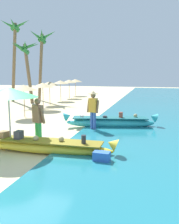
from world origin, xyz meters
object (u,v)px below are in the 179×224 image
at_px(person_tourist_customer, 38,119).
at_px(cooler_box, 102,158).
at_px(palm_tree_tall_inland, 26,53).
at_px(palm_tree_mid_cluster, 15,38).
at_px(boat_cyan_midground, 110,122).
at_px(paddle, 49,163).
at_px(boat_yellow_foreground, 43,145).
at_px(person_vendor_hatted, 93,108).
at_px(patio_umbrella_large, 8,93).
at_px(palm_tree_leaning_seaward, 42,45).

height_order(person_tourist_customer, cooler_box, person_tourist_customer).
xyz_separation_m(palm_tree_tall_inland, palm_tree_mid_cluster, (-1.45, 0.83, 1.38)).
distance_m(boat_cyan_midground, palm_tree_mid_cluster, 14.33).
bearing_deg(paddle, boat_cyan_midground, 79.80).
relative_size(boat_yellow_foreground, person_vendor_hatted, 2.70).
bearing_deg(patio_umbrella_large, palm_tree_leaning_seaward, 111.18).
xyz_separation_m(boat_cyan_midground, palm_tree_tall_inland, (-8.65, 7.82, 3.97)).
bearing_deg(person_tourist_customer, palm_tree_tall_inland, 120.55).
xyz_separation_m(person_tourist_customer, palm_tree_mid_cluster, (-8.15, 12.18, 4.67)).
height_order(palm_tree_tall_inland, palm_tree_leaning_seaward, palm_tree_leaning_seaward).
bearing_deg(palm_tree_mid_cluster, person_tourist_customer, -56.22).
relative_size(palm_tree_tall_inland, cooler_box, 11.34).
xyz_separation_m(boat_yellow_foreground, person_vendor_hatted, (0.84, 3.36, 0.80)).
xyz_separation_m(boat_cyan_midground, palm_tree_mid_cluster, (-10.09, 8.64, 5.35)).
bearing_deg(patio_umbrella_large, boat_cyan_midground, 56.29).
distance_m(boat_cyan_midground, patio_umbrella_large, 5.17).
bearing_deg(person_vendor_hatted, boat_cyan_midground, 51.94).
relative_size(person_tourist_customer, palm_tree_leaning_seaward, 0.26).
distance_m(patio_umbrella_large, paddle, 2.79).
xyz_separation_m(person_tourist_customer, paddle, (1.04, -1.48, -0.94)).
height_order(person_vendor_hatted, palm_tree_leaning_seaward, palm_tree_leaning_seaward).
relative_size(person_tourist_customer, paddle, 1.06).
relative_size(person_vendor_hatted, cooler_box, 3.85).
relative_size(boat_cyan_midground, person_tourist_customer, 2.61).
distance_m(patio_umbrella_large, palm_tree_tall_inland, 13.49).
relative_size(boat_yellow_foreground, palm_tree_leaning_seaward, 0.75).
xyz_separation_m(boat_cyan_midground, patio_umbrella_large, (-2.72, -4.08, 1.65)).
bearing_deg(person_tourist_customer, palm_tree_mid_cluster, 123.78).
xyz_separation_m(patio_umbrella_large, cooler_box, (3.29, -0.58, -1.75)).
height_order(boat_yellow_foreground, cooler_box, boat_yellow_foreground).
distance_m(palm_tree_tall_inland, cooler_box, 16.03).
bearing_deg(boat_yellow_foreground, cooler_box, -13.47).
relative_size(patio_umbrella_large, palm_tree_mid_cluster, 0.29).
height_order(patio_umbrella_large, palm_tree_tall_inland, palm_tree_tall_inland).
bearing_deg(palm_tree_tall_inland, boat_yellow_foreground, -59.08).
bearing_deg(cooler_box, patio_umbrella_large, 173.85).
height_order(person_vendor_hatted, person_tourist_customer, person_vendor_hatted).
bearing_deg(person_tourist_customer, palm_tree_leaning_seaward, 114.70).
relative_size(patio_umbrella_large, palm_tree_tall_inland, 0.40).
height_order(boat_yellow_foreground, palm_tree_leaning_seaward, palm_tree_leaning_seaward).
distance_m(palm_tree_mid_cluster, cooler_box, 17.90).
relative_size(person_vendor_hatted, person_tourist_customer, 1.06).
distance_m(person_tourist_customer, palm_tree_tall_inland, 13.59).
distance_m(palm_tree_leaning_seaward, cooler_box, 17.84).
bearing_deg(boat_yellow_foreground, patio_umbrella_large, 176.00).
bearing_deg(palm_tree_leaning_seaward, patio_umbrella_large, -68.82).
xyz_separation_m(person_tourist_customer, palm_tree_leaning_seaward, (-6.26, 13.60, 4.22)).
distance_m(boat_yellow_foreground, palm_tree_leaning_seaward, 16.49).
distance_m(person_vendor_hatted, patio_umbrella_large, 3.98).
bearing_deg(boat_yellow_foreground, person_vendor_hatted, 75.98).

